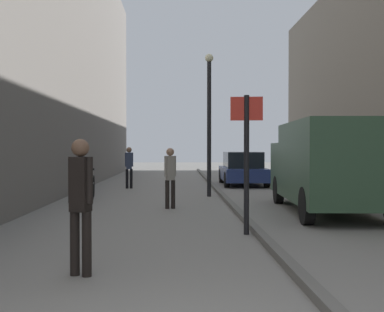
{
  "coord_description": "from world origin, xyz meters",
  "views": [
    {
      "loc": [
        0.09,
        -2.52,
        1.61
      ],
      "look_at": [
        0.59,
        13.78,
        1.35
      ],
      "focal_mm": 44.52,
      "sensor_mm": 36.0,
      "label": 1
    }
  ],
  "objects_px": {
    "street_sign_post": "(247,152)",
    "pedestrian_main_foreground": "(81,197)",
    "bicycle_leaning": "(93,187)",
    "parked_car": "(243,169)",
    "delivery_van": "(327,164)",
    "pedestrian_far_crossing": "(129,165)",
    "pedestrian_mid_block": "(170,174)",
    "lamp_post": "(209,115)"
  },
  "relations": [
    {
      "from": "street_sign_post",
      "to": "pedestrian_main_foreground",
      "type": "bearing_deg",
      "value": 54.14
    },
    {
      "from": "pedestrian_main_foreground",
      "to": "street_sign_post",
      "type": "height_order",
      "value": "street_sign_post"
    },
    {
      "from": "street_sign_post",
      "to": "bicycle_leaning",
      "type": "relative_size",
      "value": 1.48
    },
    {
      "from": "parked_car",
      "to": "bicycle_leaning",
      "type": "xyz_separation_m",
      "value": [
        -5.57,
        -5.57,
        -0.33
      ]
    },
    {
      "from": "delivery_van",
      "to": "parked_car",
      "type": "bearing_deg",
      "value": 98.83
    },
    {
      "from": "pedestrian_main_foreground",
      "to": "pedestrian_far_crossing",
      "type": "xyz_separation_m",
      "value": [
        -0.72,
        13.11,
        -0.04
      ]
    },
    {
      "from": "pedestrian_far_crossing",
      "to": "bicycle_leaning",
      "type": "bearing_deg",
      "value": -105.75
    },
    {
      "from": "pedestrian_mid_block",
      "to": "bicycle_leaning",
      "type": "height_order",
      "value": "pedestrian_mid_block"
    },
    {
      "from": "pedestrian_far_crossing",
      "to": "parked_car",
      "type": "xyz_separation_m",
      "value": [
        4.81,
        1.69,
        -0.25
      ]
    },
    {
      "from": "delivery_van",
      "to": "lamp_post",
      "type": "xyz_separation_m",
      "value": [
        -2.68,
        4.1,
        1.51
      ]
    },
    {
      "from": "pedestrian_mid_block",
      "to": "lamp_post",
      "type": "xyz_separation_m",
      "value": [
        1.25,
        3.18,
        1.79
      ]
    },
    {
      "from": "street_sign_post",
      "to": "pedestrian_far_crossing",
      "type": "bearing_deg",
      "value": -66.69
    },
    {
      "from": "pedestrian_far_crossing",
      "to": "delivery_van",
      "type": "height_order",
      "value": "delivery_van"
    },
    {
      "from": "pedestrian_main_foreground",
      "to": "bicycle_leaning",
      "type": "bearing_deg",
      "value": 119.97
    },
    {
      "from": "pedestrian_mid_block",
      "to": "parked_car",
      "type": "distance_m",
      "value": 8.71
    },
    {
      "from": "pedestrian_main_foreground",
      "to": "lamp_post",
      "type": "distance_m",
      "value": 10.24
    },
    {
      "from": "pedestrian_far_crossing",
      "to": "delivery_van",
      "type": "relative_size",
      "value": 0.3
    },
    {
      "from": "pedestrian_main_foreground",
      "to": "pedestrian_mid_block",
      "type": "bearing_deg",
      "value": 102.09
    },
    {
      "from": "street_sign_post",
      "to": "pedestrian_mid_block",
      "type": "bearing_deg",
      "value": -63.03
    },
    {
      "from": "pedestrian_main_foreground",
      "to": "bicycle_leaning",
      "type": "relative_size",
      "value": 0.98
    },
    {
      "from": "pedestrian_mid_block",
      "to": "bicycle_leaning",
      "type": "relative_size",
      "value": 0.92
    },
    {
      "from": "pedestrian_main_foreground",
      "to": "delivery_van",
      "type": "xyz_separation_m",
      "value": [
        4.96,
        5.73,
        0.22
      ]
    },
    {
      "from": "delivery_van",
      "to": "bicycle_leaning",
      "type": "distance_m",
      "value": 7.38
    },
    {
      "from": "parked_car",
      "to": "street_sign_post",
      "type": "xyz_separation_m",
      "value": [
        -1.58,
        -11.99,
        0.83
      ]
    },
    {
      "from": "bicycle_leaning",
      "to": "pedestrian_far_crossing",
      "type": "bearing_deg",
      "value": 70.67
    },
    {
      "from": "pedestrian_main_foreground",
      "to": "delivery_van",
      "type": "bearing_deg",
      "value": 70.0
    },
    {
      "from": "parked_car",
      "to": "lamp_post",
      "type": "relative_size",
      "value": 0.89
    },
    {
      "from": "pedestrian_main_foreground",
      "to": "pedestrian_mid_block",
      "type": "relative_size",
      "value": 1.07
    },
    {
      "from": "lamp_post",
      "to": "pedestrian_mid_block",
      "type": "bearing_deg",
      "value": -111.48
    },
    {
      "from": "lamp_post",
      "to": "delivery_van",
      "type": "bearing_deg",
      "value": -56.77
    },
    {
      "from": "pedestrian_far_crossing",
      "to": "parked_car",
      "type": "distance_m",
      "value": 5.1
    },
    {
      "from": "pedestrian_main_foreground",
      "to": "lamp_post",
      "type": "height_order",
      "value": "lamp_post"
    },
    {
      "from": "parked_car",
      "to": "lamp_post",
      "type": "bearing_deg",
      "value": -109.18
    },
    {
      "from": "delivery_van",
      "to": "parked_car",
      "type": "xyz_separation_m",
      "value": [
        -0.88,
        9.07,
        -0.5
      ]
    },
    {
      "from": "pedestrian_mid_block",
      "to": "parked_car",
      "type": "xyz_separation_m",
      "value": [
        3.06,
        8.15,
        -0.22
      ]
    },
    {
      "from": "pedestrian_main_foreground",
      "to": "parked_car",
      "type": "bearing_deg",
      "value": 95.44
    },
    {
      "from": "pedestrian_far_crossing",
      "to": "lamp_post",
      "type": "bearing_deg",
      "value": -52.2
    },
    {
      "from": "delivery_van",
      "to": "parked_car",
      "type": "relative_size",
      "value": 1.33
    },
    {
      "from": "lamp_post",
      "to": "pedestrian_far_crossing",
      "type": "bearing_deg",
      "value": 132.45
    },
    {
      "from": "pedestrian_main_foreground",
      "to": "parked_car",
      "type": "relative_size",
      "value": 0.41
    },
    {
      "from": "delivery_van",
      "to": "street_sign_post",
      "type": "relative_size",
      "value": 2.16
    },
    {
      "from": "pedestrian_far_crossing",
      "to": "delivery_van",
      "type": "distance_m",
      "value": 9.31
    }
  ]
}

